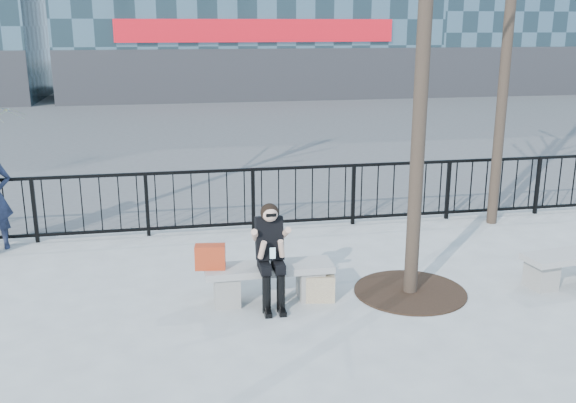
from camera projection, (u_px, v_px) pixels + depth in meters
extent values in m
plane|color=gray|center=(269.00, 300.00, 8.37)|extent=(120.00, 120.00, 0.00)
cube|color=#474747|center=(202.00, 126.00, 22.57)|extent=(60.00, 23.00, 0.01)
cube|color=black|center=(241.00, 170.00, 10.92)|extent=(14.00, 0.05, 0.05)
cube|color=black|center=(242.00, 224.00, 11.18)|extent=(14.00, 0.05, 0.05)
cube|color=#2D2D30|center=(258.00, 76.00, 29.38)|extent=(18.00, 0.08, 2.40)
cube|color=red|center=(258.00, 31.00, 28.79)|extent=(12.60, 0.12, 1.00)
cylinder|color=black|center=(426.00, 0.00, 7.61)|extent=(0.18, 0.18, 7.50)
cylinder|color=black|center=(509.00, 23.00, 10.70)|extent=(0.18, 0.18, 7.00)
cylinder|color=black|center=(410.00, 291.00, 8.61)|extent=(1.50, 1.50, 0.02)
cube|color=gray|center=(227.00, 289.00, 8.22)|extent=(0.32, 0.38, 0.40)
cube|color=gray|center=(311.00, 283.00, 8.41)|extent=(0.32, 0.38, 0.40)
cube|color=gray|center=(269.00, 268.00, 8.25)|extent=(1.65, 0.46, 0.09)
cube|color=gray|center=(541.00, 274.00, 8.73)|extent=(0.32, 0.37, 0.39)
cube|color=#B43316|center=(210.00, 257.00, 8.08)|extent=(0.40, 0.23, 0.31)
cube|color=beige|center=(320.00, 289.00, 8.28)|extent=(0.39, 0.20, 0.35)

